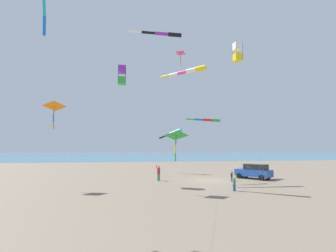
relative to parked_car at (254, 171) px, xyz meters
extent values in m
plane|color=#756654|center=(-0.39, 6.16, -0.95)|extent=(600.00, 600.00, 0.00)
cube|color=#386B84|center=(164.61, 6.16, -0.95)|extent=(240.00, 600.00, 0.01)
cube|color=#1E479E|center=(0.08, 0.05, -0.20)|extent=(4.61, 3.89, 0.84)
cube|color=black|center=(-0.21, -0.13, 0.56)|extent=(3.05, 2.77, 0.68)
cylinder|color=black|center=(0.80, 1.63, -0.62)|extent=(0.67, 0.54, 0.66)
cylinder|color=black|center=(1.81, 0.08, -0.62)|extent=(0.67, 0.54, 0.66)
cylinder|color=black|center=(-1.65, 0.03, -0.62)|extent=(0.67, 0.54, 0.66)
cylinder|color=black|center=(-0.64, -1.52, -0.62)|extent=(0.67, 0.54, 0.66)
cube|color=white|center=(2.37, 0.51, -0.77)|extent=(0.60, 0.40, 0.36)
cube|color=white|center=(2.37, 0.51, -0.56)|extent=(0.62, 0.42, 0.06)
cube|color=#3D7F51|center=(0.25, 12.11, -0.56)|extent=(0.34, 0.31, 0.78)
cylinder|color=#B72833|center=(0.25, 12.11, 0.15)|extent=(0.50, 0.50, 0.65)
sphere|color=beige|center=(0.25, 12.11, 0.60)|extent=(0.25, 0.25, 0.25)
cylinder|color=#B72833|center=(0.03, 12.08, 0.64)|extent=(0.37, 0.32, 0.49)
cylinder|color=#B72833|center=(0.22, 12.33, 0.64)|extent=(0.37, 0.32, 0.49)
cube|color=#335199|center=(-7.66, 6.33, -0.68)|extent=(0.18, 0.24, 0.55)
cylinder|color=#3D7F51|center=(-7.66, 6.33, -0.17)|extent=(0.33, 0.33, 0.46)
sphere|color=#A37551|center=(-7.66, 6.33, 0.15)|extent=(0.17, 0.17, 0.17)
cylinder|color=#3D7F51|center=(-7.59, 6.19, 0.18)|extent=(0.16, 0.29, 0.35)
cylinder|color=#3D7F51|center=(-7.81, 6.27, 0.18)|extent=(0.16, 0.29, 0.35)
cube|color=#335199|center=(-1.86, 3.88, -0.70)|extent=(0.21, 0.20, 0.50)
cylinder|color=#232328|center=(-1.86, 3.88, -0.25)|extent=(0.32, 0.32, 0.41)
sphere|color=#A37551|center=(-1.86, 3.88, 0.03)|extent=(0.16, 0.16, 0.16)
cylinder|color=#232328|center=(-1.71, 3.89, 0.06)|extent=(0.22, 0.22, 0.31)
cylinder|color=#232328|center=(-1.86, 3.74, 0.06)|extent=(0.22, 0.22, 0.31)
cube|color=white|center=(-8.52, 6.06, 12.05)|extent=(0.74, 0.74, 0.66)
cube|color=yellow|center=(-8.52, 6.06, 10.99)|extent=(0.74, 0.74, 0.66)
cylinder|color=black|center=(-8.89, 6.35, 11.52)|extent=(0.02, 0.02, 1.71)
cylinder|color=black|center=(-8.80, 5.69, 11.52)|extent=(0.02, 0.02, 1.71)
cylinder|color=black|center=(-8.23, 6.43, 11.52)|extent=(0.02, 0.02, 1.71)
cylinder|color=black|center=(-8.15, 5.77, 11.52)|extent=(0.02, 0.02, 1.71)
cylinder|color=white|center=(-8.16, 4.81, 4.86)|extent=(0.73, 2.51, 11.62)
cube|color=purple|center=(-1.31, 16.57, 11.82)|extent=(0.84, 0.84, 0.82)
cube|color=green|center=(-1.31, 16.57, 10.50)|extent=(0.84, 0.84, 0.82)
cylinder|color=black|center=(-1.71, 16.99, 11.16)|extent=(0.02, 0.02, 2.14)
cylinder|color=black|center=(-1.72, 16.16, 11.16)|extent=(0.02, 0.02, 2.14)
cylinder|color=black|center=(-0.89, 16.97, 11.16)|extent=(0.02, 0.02, 2.14)
cylinder|color=black|center=(-0.90, 16.15, 11.16)|extent=(0.02, 0.02, 2.14)
cylinder|color=white|center=(-0.34, 13.57, 4.57)|extent=(1.94, 6.01, 11.04)
cylinder|color=green|center=(-1.41, 5.51, 6.19)|extent=(0.51, 1.12, 0.38)
cylinder|color=red|center=(-1.55, 6.58, 6.19)|extent=(0.45, 1.11, 0.31)
cylinder|color=blue|center=(-1.70, 7.65, 6.20)|extent=(0.38, 1.10, 0.24)
cylinder|color=green|center=(-1.84, 8.72, 6.20)|extent=(0.31, 1.09, 0.17)
cylinder|color=white|center=(-0.42, 2.93, 2.57)|extent=(1.85, 4.11, 7.05)
cylinder|color=#1EB7C6|center=(-14.97, 20.11, 10.06)|extent=(0.26, 0.30, 1.00)
cylinder|color=blue|center=(-14.96, 20.05, 9.08)|extent=(0.25, 0.20, 0.99)
cylinder|color=white|center=(-11.49, 14.04, 5.30)|extent=(6.86, 12.08, 12.51)
cylinder|color=yellow|center=(-6.29, 8.83, 10.62)|extent=(1.04, 1.11, 0.54)
cylinder|color=white|center=(-5.65, 9.60, 10.58)|extent=(0.99, 1.07, 0.47)
cylinder|color=#EF4C93|center=(-5.02, 10.38, 10.55)|extent=(0.93, 1.02, 0.40)
cylinder|color=white|center=(-4.38, 11.15, 10.52)|extent=(0.87, 0.97, 0.33)
cylinder|color=yellow|center=(-3.75, 11.93, 10.48)|extent=(0.82, 0.93, 0.26)
cylinder|color=white|center=(-4.70, 4.03, 4.78)|extent=(3.82, 8.82, 11.46)
pyramid|color=orange|center=(-3.99, 22.75, 6.92)|extent=(1.22, 1.72, 0.73)
cylinder|color=black|center=(-4.04, 22.74, 6.84)|extent=(1.16, 0.24, 0.81)
cylinder|color=orange|center=(-4.04, 22.77, 6.41)|extent=(0.11, 0.17, 0.71)
cylinder|color=blue|center=(-4.04, 22.78, 5.71)|extent=(0.15, 0.17, 0.71)
cylinder|color=orange|center=(-4.07, 22.74, 5.00)|extent=(0.20, 0.22, 0.72)
cylinder|color=white|center=(-2.86, 17.58, 2.92)|extent=(2.35, 10.33, 7.74)
cylinder|color=#1EB7C6|center=(8.25, 8.00, 5.63)|extent=(1.17, 1.31, 0.91)
cylinder|color=white|center=(8.78, 8.79, 5.34)|extent=(1.06, 1.21, 0.79)
cylinder|color=blue|center=(9.31, 9.59, 5.06)|extent=(0.94, 1.12, 0.68)
cylinder|color=black|center=(9.84, 10.38, 4.77)|extent=(0.82, 1.03, 0.57)
cylinder|color=white|center=(5.01, 3.14, 2.33)|extent=(5.95, 8.94, 6.57)
cylinder|color=black|center=(0.87, 9.99, 17.68)|extent=(0.62, 1.77, 0.58)
cylinder|color=purple|center=(0.97, 11.71, 17.74)|extent=(0.53, 1.76, 0.48)
cylinder|color=black|center=(1.07, 13.44, 17.79)|extent=(0.43, 1.75, 0.38)
cylinder|color=white|center=(1.17, 15.16, 17.85)|extent=(0.34, 1.75, 0.29)
cylinder|color=white|center=(-0.64, 5.08, 8.29)|extent=(2.92, 8.10, 18.48)
pyramid|color=green|center=(-8.00, 11.66, 3.97)|extent=(0.97, 1.57, 0.70)
cylinder|color=black|center=(-8.05, 11.66, 3.89)|extent=(1.20, 0.03, 0.77)
cylinder|color=green|center=(-8.04, 11.68, 3.46)|extent=(0.18, 0.20, 0.71)
cylinder|color=yellow|center=(-8.02, 11.73, 2.76)|extent=(0.14, 0.16, 0.71)
cylinder|color=green|center=(-7.99, 11.72, 2.06)|extent=(0.20, 0.19, 0.71)
cylinder|color=white|center=(-4.95, 4.73, 1.44)|extent=(6.21, 13.86, 4.79)
pyramid|color=#EF4C93|center=(6.47, 7.95, 17.87)|extent=(1.52, 1.78, 0.33)
cylinder|color=black|center=(6.46, 7.95, 17.78)|extent=(1.24, 0.56, 0.24)
cylinder|color=#EF4C93|center=(6.45, 7.97, 17.37)|extent=(0.12, 0.17, 0.69)
cylinder|color=green|center=(6.42, 7.98, 16.69)|extent=(0.20, 0.20, 0.69)
cylinder|color=#EF4C93|center=(6.39, 7.94, 16.01)|extent=(0.15, 0.16, 0.68)
cylinder|color=white|center=(5.46, 4.67, 8.39)|extent=(2.01, 6.57, 18.68)
camera|label=1|loc=(-27.16, 15.55, 2.65)|focal=24.50mm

